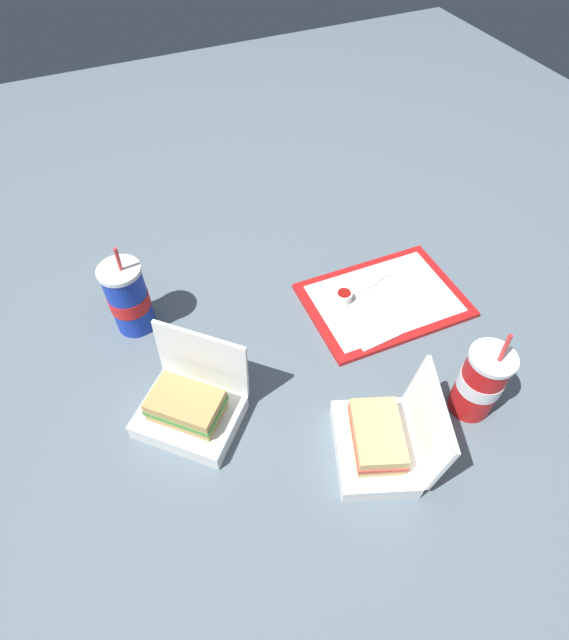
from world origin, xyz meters
The scene contains 9 objects.
ground_plane centered at (0.00, 0.00, 0.00)m, with size 3.20×3.20×0.00m, color slate.
food_tray centered at (0.31, 0.00, 0.01)m, with size 0.38×0.27×0.01m.
ketchup_cup centered at (0.21, 0.03, 0.03)m, with size 0.04×0.04×0.02m.
napkin_stack centered at (0.23, -0.07, 0.02)m, with size 0.10×0.10×0.00m, color white.
plastic_fork centered at (0.31, 0.05, 0.02)m, with size 0.11×0.01×0.01m, color white.
clamshell_sandwich_left centered at (-0.21, -0.12, 0.04)m, with size 0.25×0.25×0.18m.
clamshell_sandwich_corner centered at (0.09, -0.33, 0.04)m, with size 0.22×0.24×0.18m.
soda_cup_corner centered at (0.31, -0.32, 0.09)m, with size 0.09×0.09×0.23m.
soda_cup_back centered at (-0.25, 0.17, 0.09)m, with size 0.09×0.09×0.24m.
Camera 1 is at (-0.24, -0.64, 0.90)m, focal length 28.00 mm.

